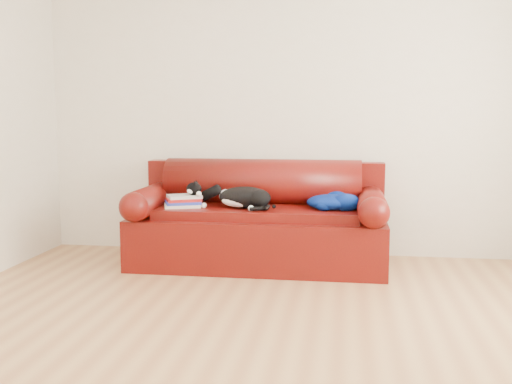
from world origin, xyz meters
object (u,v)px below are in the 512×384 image
at_px(sofa_base, 259,237).
at_px(cat, 244,198).
at_px(blanket, 332,201).
at_px(book_stack, 183,201).

relative_size(sofa_base, cat, 3.60).
bearing_deg(blanket, cat, -174.17).
height_order(book_stack, blanket, blanket).
height_order(sofa_base, blanket, blanket).
height_order(sofa_base, book_stack, book_stack).
bearing_deg(book_stack, cat, 0.81).
bearing_deg(book_stack, sofa_base, 10.11).
height_order(book_stack, cat, cat).
xyz_separation_m(sofa_base, cat, (-0.11, -0.10, 0.35)).
relative_size(book_stack, blanket, 0.75).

